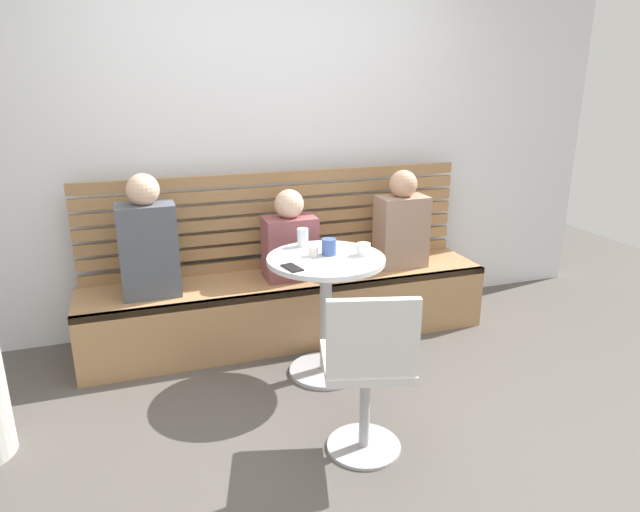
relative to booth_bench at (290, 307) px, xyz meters
The scene contains 14 objects.
ground 1.22m from the booth_bench, 90.00° to the right, with size 8.00×8.00×0.00m, color #514C47.
back_wall 1.31m from the booth_bench, 90.00° to the left, with size 5.20×0.10×2.90m, color silver.
booth_bench is the anchor object (origin of this frame).
booth_backrest 0.61m from the booth_bench, 90.00° to the left, with size 2.65×0.04×0.67m.
cafe_table 0.62m from the booth_bench, 82.29° to the right, with size 0.68×0.68×0.74m.
white_chair 1.37m from the booth_bench, 90.37° to the right, with size 0.49×0.49×0.85m.
person_adult 1.04m from the booth_bench, behind, with size 0.34×0.22×0.75m.
person_child_left 0.48m from the booth_bench, 18.61° to the right, with size 0.34×0.22×0.59m.
person_child_middle 0.97m from the booth_bench, ahead, with size 0.34×0.22×0.68m.
cup_espresso_small 0.74m from the booth_bench, 88.79° to the right, with size 0.06×0.06×0.06m, color silver.
cup_mug_blue 0.76m from the booth_bench, 78.39° to the right, with size 0.08×0.08×0.10m, color #3D5B9E.
cup_ceramic_white 0.85m from the booth_bench, 63.04° to the right, with size 0.08×0.08×0.07m, color white.
cup_water_clear 0.64m from the booth_bench, 88.02° to the right, with size 0.07×0.07×0.11m, color white.
phone_on_table 0.86m from the booth_bench, 103.92° to the right, with size 0.07×0.14×0.01m, color black.
Camera 1 is at (-0.95, -2.25, 1.74)m, focal length 31.93 mm.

